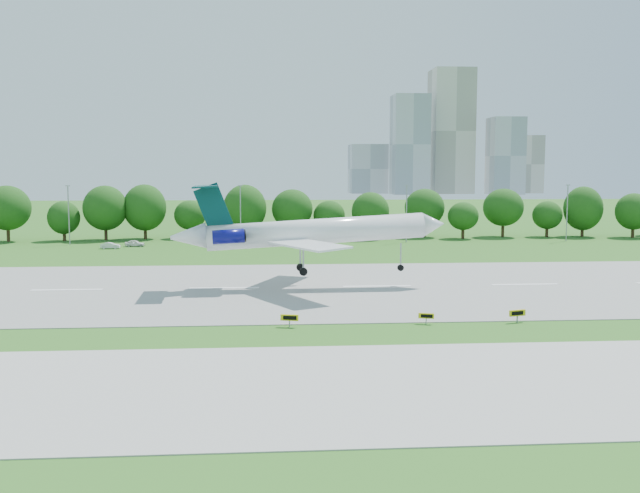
{
  "coord_description": "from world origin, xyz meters",
  "views": [
    {
      "loc": [
        -14.22,
        -66.92,
        15.32
      ],
      "look_at": [
        -8.04,
        18.0,
        6.16
      ],
      "focal_mm": 40.0,
      "sensor_mm": 36.0,
      "label": 1
    }
  ],
  "objects_px": {
    "airliner": "(302,231)",
    "service_vehicle_a": "(110,246)",
    "taxi_sign_left": "(426,316)",
    "service_vehicle_b": "(135,243)"
  },
  "relations": [
    {
      "from": "service_vehicle_a",
      "to": "service_vehicle_b",
      "type": "bearing_deg",
      "value": -48.9
    },
    {
      "from": "airliner",
      "to": "service_vehicle_a",
      "type": "xyz_separation_m",
      "value": [
        -35.28,
        49.14,
        -6.8
      ]
    },
    {
      "from": "airliner",
      "to": "service_vehicle_b",
      "type": "relative_size",
      "value": 9.29
    },
    {
      "from": "airliner",
      "to": "service_vehicle_b",
      "type": "distance_m",
      "value": 61.63
    },
    {
      "from": "airliner",
      "to": "taxi_sign_left",
      "type": "height_order",
      "value": "airliner"
    },
    {
      "from": "taxi_sign_left",
      "to": "service_vehicle_a",
      "type": "distance_m",
      "value": 85.76
    },
    {
      "from": "airliner",
      "to": "service_vehicle_a",
      "type": "distance_m",
      "value": 60.88
    },
    {
      "from": "service_vehicle_a",
      "to": "service_vehicle_b",
      "type": "xyz_separation_m",
      "value": [
        4.08,
        3.58,
        0.05
      ]
    },
    {
      "from": "taxi_sign_left",
      "to": "service_vehicle_a",
      "type": "height_order",
      "value": "service_vehicle_a"
    },
    {
      "from": "taxi_sign_left",
      "to": "service_vehicle_a",
      "type": "relative_size",
      "value": 0.42
    }
  ]
}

